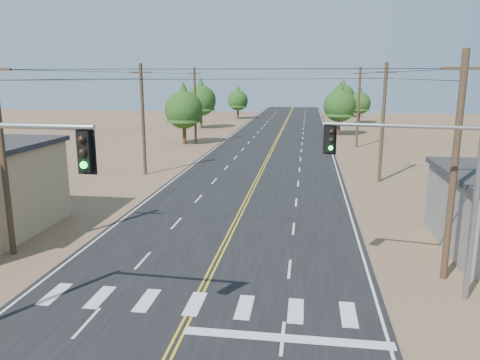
# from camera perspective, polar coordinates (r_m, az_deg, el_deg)

# --- Properties ---
(road) EXTENTS (15.00, 200.00, 0.02)m
(road) POSITION_cam_1_polar(r_m,az_deg,el_deg) (39.92, 1.92, -0.30)
(road) COLOR black
(road) RESTS_ON ground
(utility_pole_left_near) EXTENTS (1.80, 0.30, 10.00)m
(utility_pole_left_near) POSITION_cam_1_polar(r_m,az_deg,el_deg) (25.67, -26.95, 2.73)
(utility_pole_left_near) COLOR #4C3826
(utility_pole_left_near) RESTS_ON ground
(utility_pole_left_mid) EXTENTS (1.80, 0.30, 10.00)m
(utility_pole_left_mid) POSITION_cam_1_polar(r_m,az_deg,el_deg) (43.43, -11.75, 7.32)
(utility_pole_left_mid) COLOR #4C3826
(utility_pole_left_mid) RESTS_ON ground
(utility_pole_left_far) EXTENTS (1.80, 0.30, 10.00)m
(utility_pole_left_far) POSITION_cam_1_polar(r_m,az_deg,el_deg) (62.56, -5.50, 9.05)
(utility_pole_left_far) COLOR #4C3826
(utility_pole_left_far) RESTS_ON ground
(utility_pole_right_near) EXTENTS (1.80, 0.30, 10.00)m
(utility_pole_right_near) POSITION_cam_1_polar(r_m,az_deg,el_deg) (21.95, 24.69, 1.49)
(utility_pole_right_near) COLOR #4C3826
(utility_pole_right_near) RESTS_ON ground
(utility_pole_right_mid) EXTENTS (1.80, 0.30, 10.00)m
(utility_pole_right_mid) POSITION_cam_1_polar(r_m,az_deg,el_deg) (41.34, 17.02, 6.78)
(utility_pole_right_mid) COLOR #4C3826
(utility_pole_right_mid) RESTS_ON ground
(utility_pole_right_far) EXTENTS (1.80, 0.30, 10.00)m
(utility_pole_right_far) POSITION_cam_1_polar(r_m,az_deg,el_deg) (61.13, 14.24, 8.65)
(utility_pole_right_far) COLOR #4C3826
(utility_pole_right_far) RESTS_ON ground
(signal_mast_right) EXTENTS (6.04, 1.25, 7.17)m
(signal_mast_right) POSITION_cam_1_polar(r_m,az_deg,el_deg) (20.00, 22.04, -0.02)
(signal_mast_right) COLOR gray
(signal_mast_right) RESTS_ON ground
(tree_left_near) EXTENTS (4.95, 4.95, 8.25)m
(tree_left_near) POSITION_cam_1_polar(r_m,az_deg,el_deg) (62.54, -6.88, 8.95)
(tree_left_near) COLOR #3F2D1E
(tree_left_near) RESTS_ON ground
(tree_left_mid) EXTENTS (5.20, 5.20, 8.67)m
(tree_left_mid) POSITION_cam_1_polar(r_m,az_deg,el_deg) (81.52, -4.80, 10.01)
(tree_left_mid) COLOR #3F2D1E
(tree_left_mid) RESTS_ON ground
(tree_left_far) EXTENTS (4.20, 4.20, 7.00)m
(tree_left_far) POSITION_cam_1_polar(r_m,az_deg,el_deg) (99.53, -0.26, 9.92)
(tree_left_far) COLOR #3F2D1E
(tree_left_far) RESTS_ON ground
(tree_right_near) EXTENTS (4.89, 4.89, 8.15)m
(tree_right_near) POSITION_cam_1_polar(r_m,az_deg,el_deg) (73.26, 12.08, 9.24)
(tree_right_near) COLOR #3F2D1E
(tree_right_near) RESTS_ON ground
(tree_right_mid) EXTENTS (4.13, 4.13, 6.89)m
(tree_right_mid) POSITION_cam_1_polar(r_m,az_deg,el_deg) (93.22, 14.40, 9.30)
(tree_right_mid) COLOR #3F2D1E
(tree_right_mid) RESTS_ON ground
(tree_right_far) EXTENTS (5.01, 5.01, 8.35)m
(tree_right_far) POSITION_cam_1_polar(r_m,az_deg,el_deg) (105.96, 12.44, 10.24)
(tree_right_far) COLOR #3F2D1E
(tree_right_far) RESTS_ON ground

